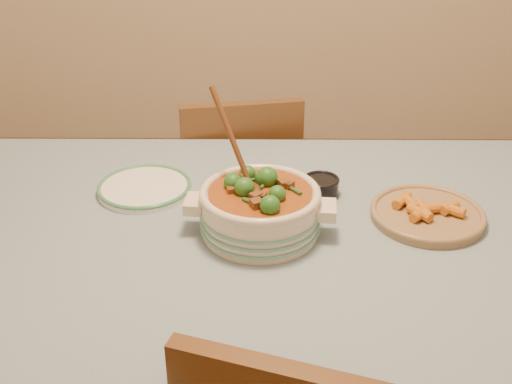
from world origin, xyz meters
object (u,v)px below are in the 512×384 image
(condiment_bowl, at_px, (321,186))
(stew_casserole, at_px, (260,206))
(fried_plate, at_px, (427,213))
(white_plate, at_px, (144,188))
(chair_far, at_px, (239,191))
(dining_table, at_px, (258,262))

(condiment_bowl, bearing_deg, stew_casserole, -130.77)
(fried_plate, bearing_deg, white_plate, 169.23)
(white_plate, height_order, condiment_bowl, condiment_bowl)
(condiment_bowl, bearing_deg, chair_far, 114.68)
(stew_casserole, relative_size, chair_far, 0.42)
(dining_table, height_order, condiment_bowl, condiment_bowl)
(stew_casserole, relative_size, white_plate, 1.19)
(white_plate, distance_m, condiment_bowl, 0.47)
(chair_far, bearing_deg, white_plate, 54.50)
(dining_table, xyz_separation_m, chair_far, (-0.07, 0.70, -0.18))
(dining_table, bearing_deg, condiment_bowl, 47.17)
(white_plate, bearing_deg, stew_casserole, -33.19)
(dining_table, bearing_deg, stew_casserole, -58.24)
(white_plate, distance_m, chair_far, 0.62)
(dining_table, bearing_deg, fried_plate, 7.71)
(stew_casserole, bearing_deg, fried_plate, 8.85)
(dining_table, xyz_separation_m, condiment_bowl, (0.17, 0.18, 0.12))
(dining_table, height_order, white_plate, white_plate)
(dining_table, distance_m, chair_far, 0.72)
(fried_plate, bearing_deg, dining_table, -172.29)
(dining_table, relative_size, fried_plate, 5.81)
(chair_far, bearing_deg, stew_casserole, 85.67)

